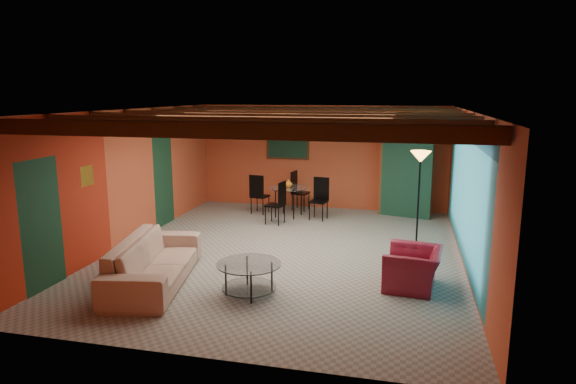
% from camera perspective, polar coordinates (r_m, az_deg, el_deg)
% --- Properties ---
extents(room, '(6.52, 8.01, 2.71)m').
position_cam_1_polar(room, '(9.34, -0.13, 7.20)').
color(room, gray).
rests_on(room, ground).
extents(sofa, '(1.46, 2.66, 0.74)m').
position_cam_1_polar(sofa, '(8.39, -14.96, -7.58)').
color(sofa, '#A67D6B').
rests_on(sofa, ground).
extents(armchair, '(0.95, 1.05, 0.63)m').
position_cam_1_polar(armchair, '(8.18, 14.04, -8.44)').
color(armchair, maroon).
rests_on(armchair, ground).
extents(coffee_table, '(1.28, 1.28, 0.50)m').
position_cam_1_polar(coffee_table, '(7.73, -4.46, -9.79)').
color(coffee_table, white).
rests_on(coffee_table, ground).
extents(dining_table, '(2.28, 2.28, 1.02)m').
position_cam_1_polar(dining_table, '(12.35, 0.06, -0.48)').
color(dining_table, white).
rests_on(dining_table, ground).
extents(armoire, '(1.30, 0.86, 2.09)m').
position_cam_1_polar(armoire, '(12.80, 13.32, 2.07)').
color(armoire, brown).
rests_on(armoire, ground).
extents(floor_lamp, '(0.44, 0.44, 1.94)m').
position_cam_1_polar(floor_lamp, '(10.03, 14.62, -0.91)').
color(floor_lamp, black).
rests_on(floor_lamp, ground).
extents(ceiling_fan, '(1.50, 1.50, 0.44)m').
position_cam_1_polar(ceiling_fan, '(9.23, -0.29, 7.15)').
color(ceiling_fan, '#472614').
rests_on(ceiling_fan, ceiling).
extents(painting, '(1.05, 0.03, 0.65)m').
position_cam_1_polar(painting, '(13.34, -0.04, 5.36)').
color(painting, black).
rests_on(painting, wall_back).
extents(potted_plant, '(0.51, 0.45, 0.52)m').
position_cam_1_polar(potted_plant, '(12.67, 13.58, 7.90)').
color(potted_plant, '#26661E').
rests_on(potted_plant, armoire).
extents(vase, '(0.20, 0.20, 0.20)m').
position_cam_1_polar(vase, '(12.24, 0.06, 2.31)').
color(vase, orange).
rests_on(vase, dining_table).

